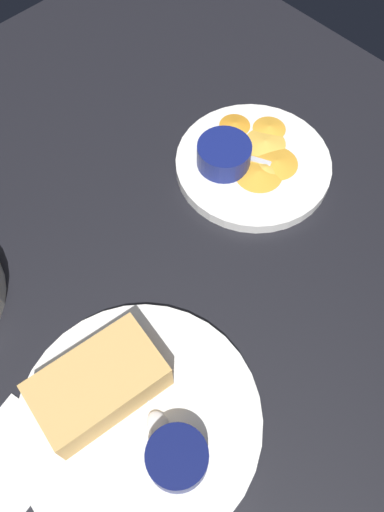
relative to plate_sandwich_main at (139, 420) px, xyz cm
name	(u,v)px	position (x,y,z in cm)	size (l,w,h in cm)	color
ground_plane	(144,314)	(8.82, 9.43, -2.30)	(110.00, 110.00, 3.00)	black
plate_sandwich_main	(139,420)	(0.00, 0.00, 0.00)	(25.54, 25.54, 1.60)	white
sandwich_half_near	(99,385)	(-0.86, 4.78, 3.20)	(14.09, 9.30, 4.80)	tan
ramekin_dark_sauce	(177,458)	(0.12, -5.74, 2.59)	(6.06, 6.06, 3.31)	#0C144C
spoon_by_dark_ramekin	(153,414)	(1.28, -0.79, 1.16)	(3.71, 9.93, 0.80)	silver
plate_chips_companion	(253,165)	(33.34, 14.73, 0.00)	(20.97, 20.97, 1.60)	white
ramekin_light_gravy	(224,154)	(30.20, 17.35, 2.57)	(7.15, 7.15, 3.27)	navy
spoon_by_gravy_ramekin	(222,149)	(31.43, 18.90, 1.16)	(5.48, 9.57, 0.80)	silver
plantain_chip_scatter	(263,152)	(35.13, 14.72, 1.10)	(13.77, 15.61, 0.60)	gold
paper_napkin_folded	(7,463)	(-12.33, 6.16, -0.60)	(11.00, 9.00, 0.40)	white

